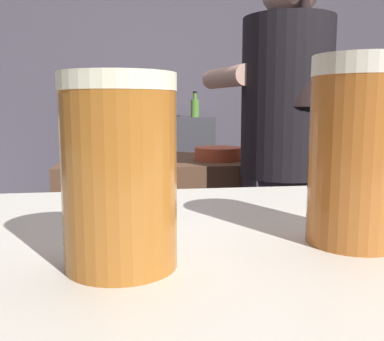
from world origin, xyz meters
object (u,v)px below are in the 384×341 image
(bartender, at_px, (286,150))
(pint_glass_far, at_px, (120,172))
(bottle_vinegar, at_px, (195,107))
(bottle_soy, at_px, (130,106))
(mixing_bowl, at_px, (218,154))
(chefs_knife, at_px, (312,157))
(pint_glass_near, at_px, (357,151))
(bottle_hot_sauce, at_px, (155,104))

(bartender, xyz_separation_m, pint_glass_far, (-0.59, -1.32, 0.12))
(bartender, bearing_deg, bottle_vinegar, -8.93)
(bartender, height_order, bottle_soy, bartender)
(mixing_bowl, xyz_separation_m, chefs_knife, (0.47, 0.04, -0.03))
(bartender, xyz_separation_m, bottle_soy, (-0.59, 1.61, 0.17))
(mixing_bowl, relative_size, bottle_vinegar, 1.13)
(chefs_knife, relative_size, pint_glass_near, 1.64)
(pint_glass_near, xyz_separation_m, bottle_soy, (-0.17, 2.90, 0.04))
(pint_glass_far, distance_m, bottle_soy, 2.92)
(bartender, xyz_separation_m, bottle_vinegar, (-0.10, 1.69, 0.16))
(bartender, bearing_deg, pint_glass_near, 149.77)
(bottle_hot_sauce, xyz_separation_m, bottle_vinegar, (0.30, -0.06, -0.02))
(bottle_soy, distance_m, bottle_hot_sauce, 0.24)
(pint_glass_far, bearing_deg, chefs_knife, 63.08)
(mixing_bowl, relative_size, bottle_hot_sauce, 0.85)
(bartender, height_order, bottle_hot_sauce, bartender)
(bartender, xyz_separation_m, bottle_hot_sauce, (-0.40, 1.76, 0.18))
(pint_glass_near, relative_size, bottle_hot_sauce, 0.58)
(pint_glass_far, bearing_deg, pint_glass_near, 8.48)
(chefs_knife, bearing_deg, pint_glass_far, -110.09)
(chefs_knife, relative_size, bottle_soy, 1.16)
(mixing_bowl, bearing_deg, bottle_vinegar, 86.29)
(mixing_bowl, bearing_deg, bottle_hot_sauce, 98.55)
(bartender, height_order, pint_glass_near, bartender)
(chefs_knife, height_order, bottle_soy, bottle_soy)
(bottle_soy, xyz_separation_m, bottle_vinegar, (0.48, 0.08, -0.01))
(mixing_bowl, bearing_deg, pint_glass_far, -103.51)
(bottle_soy, bearing_deg, bartender, -69.96)
(pint_glass_far, distance_m, bottle_hot_sauce, 3.08)
(chefs_knife, bearing_deg, mixing_bowl, -168.35)
(mixing_bowl, height_order, chefs_knife, mixing_bowl)
(chefs_knife, bearing_deg, bottle_hot_sauce, 123.50)
(bottle_soy, bearing_deg, chefs_knife, -54.27)
(mixing_bowl, bearing_deg, chefs_knife, 4.83)
(bartender, relative_size, pint_glass_near, 11.45)
(mixing_bowl, relative_size, chefs_knife, 0.89)
(mixing_bowl, distance_m, pint_glass_far, 1.74)
(bottle_soy, height_order, bottle_vinegar, bottle_soy)
(chefs_knife, distance_m, pint_glass_near, 1.84)
(bartender, relative_size, bottle_vinegar, 8.82)
(bartender, distance_m, pint_glass_far, 1.45)
(pint_glass_near, distance_m, pint_glass_far, 0.18)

